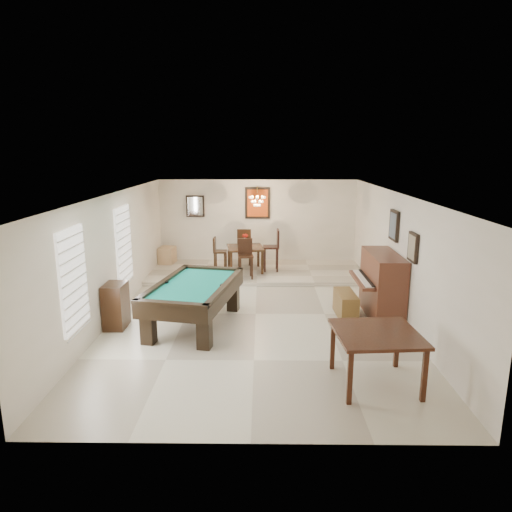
{
  "coord_description": "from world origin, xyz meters",
  "views": [
    {
      "loc": [
        0.12,
        -9.37,
        3.48
      ],
      "look_at": [
        0.0,
        0.6,
        1.15
      ],
      "focal_mm": 32.0,
      "sensor_mm": 36.0,
      "label": 1
    }
  ],
  "objects_px": {
    "apothecary_chest": "(116,306)",
    "dining_chair_west": "(220,254)",
    "dining_chair_south": "(246,259)",
    "corner_bench": "(167,255)",
    "dining_chair_north": "(245,246)",
    "piano_bench": "(346,304)",
    "upright_piano": "(375,285)",
    "flower_vase": "(245,238)",
    "square_table": "(375,358)",
    "dining_table": "(245,257)",
    "pool_table": "(195,305)",
    "dining_chair_east": "(271,250)",
    "chandelier": "(257,197)"
  },
  "relations": [
    {
      "from": "dining_table",
      "to": "apothecary_chest",
      "type": "bearing_deg",
      "value": -121.69
    },
    {
      "from": "dining_chair_north",
      "to": "corner_bench",
      "type": "height_order",
      "value": "dining_chair_north"
    },
    {
      "from": "flower_vase",
      "to": "dining_chair_east",
      "type": "bearing_deg",
      "value": 2.0
    },
    {
      "from": "square_table",
      "to": "corner_bench",
      "type": "height_order",
      "value": "square_table"
    },
    {
      "from": "square_table",
      "to": "dining_chair_north",
      "type": "height_order",
      "value": "dining_chair_north"
    },
    {
      "from": "flower_vase",
      "to": "dining_chair_north",
      "type": "bearing_deg",
      "value": 93.5
    },
    {
      "from": "apothecary_chest",
      "to": "dining_chair_west",
      "type": "relative_size",
      "value": 0.94
    },
    {
      "from": "upright_piano",
      "to": "apothecary_chest",
      "type": "relative_size",
      "value": 1.82
    },
    {
      "from": "upright_piano",
      "to": "dining_chair_south",
      "type": "height_order",
      "value": "upright_piano"
    },
    {
      "from": "pool_table",
      "to": "dining_chair_north",
      "type": "height_order",
      "value": "dining_chair_north"
    },
    {
      "from": "dining_table",
      "to": "dining_chair_south",
      "type": "relative_size",
      "value": 0.94
    },
    {
      "from": "upright_piano",
      "to": "corner_bench",
      "type": "xyz_separation_m",
      "value": [
        -5.26,
        4.12,
        -0.32
      ]
    },
    {
      "from": "apothecary_chest",
      "to": "dining_chair_south",
      "type": "xyz_separation_m",
      "value": [
        2.48,
        3.2,
        0.19
      ]
    },
    {
      "from": "dining_chair_west",
      "to": "chandelier",
      "type": "height_order",
      "value": "chandelier"
    },
    {
      "from": "square_table",
      "to": "piano_bench",
      "type": "xyz_separation_m",
      "value": [
        0.08,
        2.91,
        -0.16
      ]
    },
    {
      "from": "dining_chair_north",
      "to": "piano_bench",
      "type": "bearing_deg",
      "value": 121.19
    },
    {
      "from": "dining_chair_south",
      "to": "dining_chair_west",
      "type": "distance_m",
      "value": 1.06
    },
    {
      "from": "dining_table",
      "to": "dining_chair_east",
      "type": "xyz_separation_m",
      "value": [
        0.73,
        0.03,
        0.18
      ]
    },
    {
      "from": "pool_table",
      "to": "apothecary_chest",
      "type": "xyz_separation_m",
      "value": [
        -1.56,
        -0.12,
        0.02
      ]
    },
    {
      "from": "pool_table",
      "to": "flower_vase",
      "type": "relative_size",
      "value": 9.73
    },
    {
      "from": "dining_table",
      "to": "dining_chair_west",
      "type": "relative_size",
      "value": 1.03
    },
    {
      "from": "dining_table",
      "to": "dining_chair_south",
      "type": "height_order",
      "value": "dining_chair_south"
    },
    {
      "from": "upright_piano",
      "to": "flower_vase",
      "type": "xyz_separation_m",
      "value": [
        -2.86,
        3.26,
        0.38
      ]
    },
    {
      "from": "corner_bench",
      "to": "square_table",
      "type": "bearing_deg",
      "value": -57.0
    },
    {
      "from": "square_table",
      "to": "corner_bench",
      "type": "xyz_separation_m",
      "value": [
        -4.58,
        7.05,
        -0.06
      ]
    },
    {
      "from": "pool_table",
      "to": "piano_bench",
      "type": "relative_size",
      "value": 2.75
    },
    {
      "from": "square_table",
      "to": "piano_bench",
      "type": "height_order",
      "value": "square_table"
    },
    {
      "from": "dining_chair_south",
      "to": "corner_bench",
      "type": "bearing_deg",
      "value": 138.61
    },
    {
      "from": "square_table",
      "to": "dining_chair_south",
      "type": "relative_size",
      "value": 1.16
    },
    {
      "from": "piano_bench",
      "to": "dining_chair_east",
      "type": "bearing_deg",
      "value": 114.92
    },
    {
      "from": "square_table",
      "to": "upright_piano",
      "type": "distance_m",
      "value": 3.02
    },
    {
      "from": "dining_table",
      "to": "dining_chair_north",
      "type": "xyz_separation_m",
      "value": [
        -0.05,
        0.76,
        0.14
      ]
    },
    {
      "from": "upright_piano",
      "to": "dining_chair_east",
      "type": "relative_size",
      "value": 1.39
    },
    {
      "from": "upright_piano",
      "to": "dining_chair_west",
      "type": "bearing_deg",
      "value": 137.57
    },
    {
      "from": "dining_table",
      "to": "flower_vase",
      "type": "distance_m",
      "value": 0.54
    },
    {
      "from": "dining_chair_east",
      "to": "flower_vase",
      "type": "bearing_deg",
      "value": -89.5
    },
    {
      "from": "apothecary_chest",
      "to": "flower_vase",
      "type": "bearing_deg",
      "value": 58.31
    },
    {
      "from": "upright_piano",
      "to": "chandelier",
      "type": "distance_m",
      "value": 4.41
    },
    {
      "from": "piano_bench",
      "to": "corner_bench",
      "type": "xyz_separation_m",
      "value": [
        -4.66,
        4.14,
        0.1
      ]
    },
    {
      "from": "flower_vase",
      "to": "corner_bench",
      "type": "distance_m",
      "value": 2.64
    },
    {
      "from": "dining_chair_south",
      "to": "dining_chair_north",
      "type": "distance_m",
      "value": 1.52
    },
    {
      "from": "square_table",
      "to": "corner_bench",
      "type": "relative_size",
      "value": 2.24
    },
    {
      "from": "pool_table",
      "to": "dining_chair_north",
      "type": "bearing_deg",
      "value": 90.67
    },
    {
      "from": "pool_table",
      "to": "apothecary_chest",
      "type": "distance_m",
      "value": 1.56
    },
    {
      "from": "upright_piano",
      "to": "chandelier",
      "type": "relative_size",
      "value": 2.74
    },
    {
      "from": "pool_table",
      "to": "dining_chair_east",
      "type": "xyz_separation_m",
      "value": [
        1.61,
        3.87,
        0.28
      ]
    },
    {
      "from": "flower_vase",
      "to": "dining_chair_west",
      "type": "xyz_separation_m",
      "value": [
        -0.7,
        -0.0,
        -0.47
      ]
    },
    {
      "from": "apothecary_chest",
      "to": "dining_chair_north",
      "type": "relative_size",
      "value": 0.82
    },
    {
      "from": "piano_bench",
      "to": "dining_table",
      "type": "relative_size",
      "value": 0.95
    },
    {
      "from": "dining_chair_south",
      "to": "corner_bench",
      "type": "xyz_separation_m",
      "value": [
        -2.44,
        1.63,
        -0.28
      ]
    }
  ]
}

